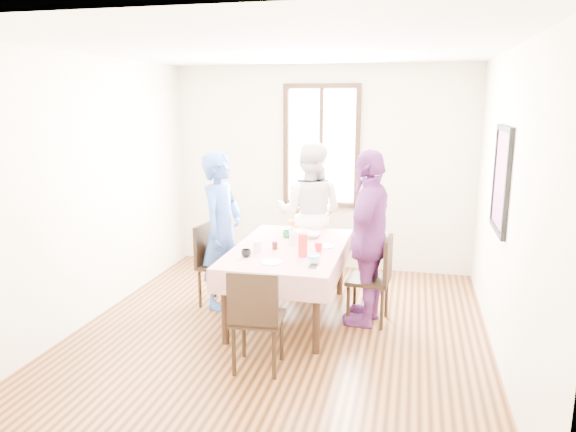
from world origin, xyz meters
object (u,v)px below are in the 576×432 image
(chair_far, at_px, (310,246))
(chair_near, at_px, (258,318))
(person_far, at_px, (310,214))
(person_right, at_px, (368,238))
(chair_right, at_px, (368,279))
(chair_left, at_px, (220,265))
(dining_table, at_px, (289,282))
(person_left, at_px, (221,230))

(chair_far, xyz_separation_m, chair_near, (0.00, -2.30, 0.00))
(person_far, distance_m, person_right, 1.34)
(chair_far, distance_m, chair_near, 2.30)
(chair_right, relative_size, chair_far, 1.00)
(chair_left, bearing_deg, chair_right, 94.72)
(chair_right, bearing_deg, dining_table, 98.25)
(person_left, bearing_deg, chair_right, -85.60)
(dining_table, bearing_deg, chair_far, 90.00)
(chair_left, bearing_deg, chair_far, 148.81)
(dining_table, height_order, chair_left, chair_left)
(chair_near, height_order, person_left, person_left)
(chair_left, xyz_separation_m, person_left, (0.02, 0.00, 0.40))
(chair_left, height_order, person_right, person_right)
(chair_far, relative_size, person_far, 0.52)
(chair_near, bearing_deg, chair_far, 86.18)
(chair_left, relative_size, person_right, 0.51)
(chair_far, relative_size, chair_near, 1.00)
(person_far, bearing_deg, person_right, 129.08)
(chair_near, bearing_deg, chair_right, 51.87)
(person_far, xyz_separation_m, person_right, (0.80, -1.08, 0.01))
(chair_near, height_order, person_right, person_right)
(chair_far, bearing_deg, chair_left, 46.97)
(chair_near, distance_m, person_far, 2.32)
(chair_right, xyz_separation_m, chair_far, (-0.82, 1.10, 0.00))
(chair_near, bearing_deg, person_right, 52.59)
(dining_table, xyz_separation_m, chair_near, (-0.00, -1.15, 0.08))
(chair_right, bearing_deg, person_right, 94.60)
(chair_right, bearing_deg, chair_left, 90.96)
(chair_left, bearing_deg, person_left, 98.37)
(chair_left, relative_size, person_far, 0.52)
(chair_right, distance_m, person_right, 0.44)
(dining_table, relative_size, person_far, 0.95)
(chair_near, distance_m, person_right, 1.51)
(chair_left, bearing_deg, chair_near, 40.49)
(chair_near, bearing_deg, chair_left, 118.30)
(person_right, bearing_deg, chair_right, 100.11)
(dining_table, distance_m, chair_left, 0.84)
(chair_right, xyz_separation_m, chair_near, (-0.82, -1.20, 0.00))
(dining_table, xyz_separation_m, person_left, (-0.80, 0.16, 0.48))
(chair_left, distance_m, chair_far, 1.29)
(person_left, xyz_separation_m, person_right, (1.60, -0.10, 0.04))
(person_right, bearing_deg, person_far, -133.33)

